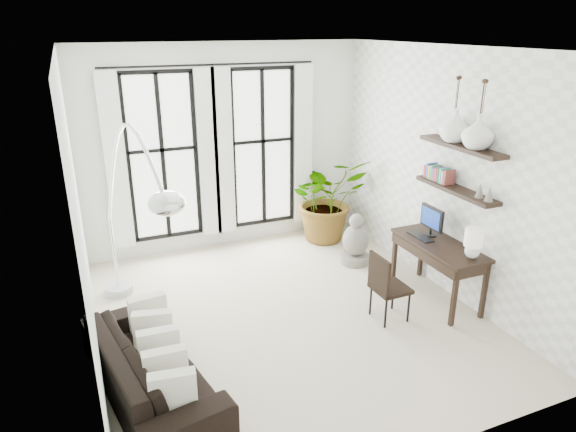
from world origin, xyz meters
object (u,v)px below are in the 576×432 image
sofa (150,367)px  arc_lamp (129,173)px  desk (441,249)px  buddha (355,243)px  plant (327,199)px  desk_chair (386,283)px

sofa → arc_lamp: (0.10, 1.14, 1.65)m
desk → buddha: (-0.42, 1.42, -0.41)m
desk → arc_lamp: (-3.64, 0.74, 1.22)m
plant → buddha: 1.09m
desk_chair → desk: bearing=7.3°
desk_chair → arc_lamp: bearing=161.4°
desk → arc_lamp: size_ratio=0.53×
plant → buddha: bearing=-91.2°
sofa → desk: 3.79m
sofa → desk: (3.74, 0.40, 0.43)m
desk_chair → buddha: (0.48, 1.55, -0.16)m
plant → desk_chair: size_ratio=1.63×
sofa → buddha: 3.79m
plant → desk_chair: bearing=-101.1°
buddha → sofa: bearing=-151.4°
desk → buddha: desk is taller
sofa → desk_chair: size_ratio=2.43×
sofa → plant: 4.41m
sofa → arc_lamp: arc_lamp is taller
plant → arc_lamp: (-3.25, -1.70, 1.25)m
arc_lamp → buddha: bearing=11.8°
plant → desk_chair: plant is taller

